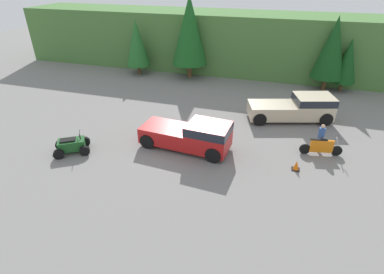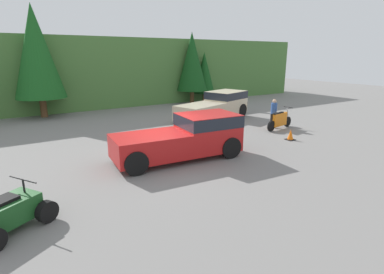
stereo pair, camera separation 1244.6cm
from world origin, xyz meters
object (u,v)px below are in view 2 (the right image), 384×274
object	(u,v)px
pickup_truck_second	(217,105)
dirt_bike	(280,121)
pickup_truck_red	(188,136)
rider_person	(274,112)
quad_atv	(6,214)
traffic_cone	(290,135)

from	to	relation	value
pickup_truck_second	dirt_bike	xyz separation A→B (m)	(1.35, -4.33, -0.46)
pickup_truck_second	pickup_truck_red	bearing A→B (deg)	-151.90
rider_person	quad_atv	bearing A→B (deg)	-175.49
pickup_truck_red	quad_atv	world-z (taller)	pickup_truck_red
pickup_truck_red	pickup_truck_second	distance (m)	8.25
pickup_truck_red	rider_person	xyz separation A→B (m)	(7.10, 1.94, -0.03)
traffic_cone	quad_atv	bearing A→B (deg)	-171.23
pickup_truck_second	traffic_cone	xyz separation A→B (m)	(0.03, -6.27, -0.70)
rider_person	traffic_cone	size ratio (longest dim) A/B	3.10
traffic_cone	pickup_truck_second	bearing A→B (deg)	90.23
dirt_bike	pickup_truck_second	bearing A→B (deg)	96.85
quad_atv	traffic_cone	world-z (taller)	quad_atv
pickup_truck_red	traffic_cone	world-z (taller)	pickup_truck_red
traffic_cone	dirt_bike	bearing A→B (deg)	55.64
pickup_truck_red	rider_person	world-z (taller)	pickup_truck_red
pickup_truck_second	dirt_bike	distance (m)	4.56
quad_atv	rider_person	distance (m)	14.34
pickup_truck_second	quad_atv	distance (m)	14.87
pickup_truck_red	dirt_bike	bearing A→B (deg)	16.40
pickup_truck_red	pickup_truck_second	world-z (taller)	same
pickup_truck_red	pickup_truck_second	xyz separation A→B (m)	(5.84, 5.83, 0.00)
pickup_truck_second	rider_person	xyz separation A→B (m)	(1.26, -3.89, -0.03)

